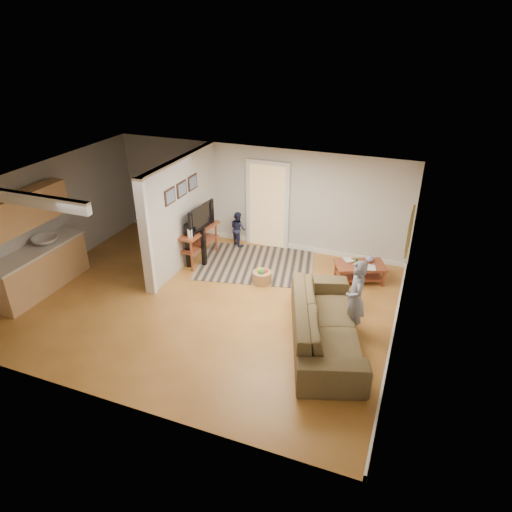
# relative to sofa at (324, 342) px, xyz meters

# --- Properties ---
(ground) EXTENTS (7.50, 7.50, 0.00)m
(ground) POSITION_rel_sofa_xyz_m (-2.60, 0.46, 0.00)
(ground) COLOR brown
(ground) RESTS_ON ground
(room_shell) EXTENTS (7.54, 6.02, 2.52)m
(room_shell) POSITION_rel_sofa_xyz_m (-3.67, 0.88, 1.46)
(room_shell) COLOR #B8B6B0
(room_shell) RESTS_ON ground
(area_rug) EXTENTS (3.03, 2.47, 0.01)m
(area_rug) POSITION_rel_sofa_xyz_m (-2.19, 2.33, 0.01)
(area_rug) COLOR black
(area_rug) RESTS_ON ground
(sofa) EXTENTS (1.95, 3.05, 0.83)m
(sofa) POSITION_rel_sofa_xyz_m (0.00, 0.00, 0.00)
(sofa) COLOR #413B20
(sofa) RESTS_ON ground
(coffee_table) EXTENTS (1.22, 0.99, 0.63)m
(coffee_table) POSITION_rel_sofa_xyz_m (0.21, 2.43, 0.32)
(coffee_table) COLOR brown
(coffee_table) RESTS_ON ground
(tv_console) EXTENTS (0.58, 1.32, 1.11)m
(tv_console) POSITION_rel_sofa_xyz_m (-3.54, 2.05, 0.73)
(tv_console) COLOR brown
(tv_console) RESTS_ON ground
(speaker_left) EXTENTS (0.12, 0.12, 1.07)m
(speaker_left) POSITION_rel_sofa_xyz_m (-3.60, 1.66, 0.54)
(speaker_left) COLOR black
(speaker_left) RESTS_ON ground
(speaker_right) EXTENTS (0.10, 0.10, 0.91)m
(speaker_right) POSITION_rel_sofa_xyz_m (-3.31, 1.86, 0.46)
(speaker_right) COLOR black
(speaker_right) RESTS_ON ground
(toy_basket) EXTENTS (0.41, 0.41, 0.37)m
(toy_basket) POSITION_rel_sofa_xyz_m (-1.76, 1.57, 0.15)
(toy_basket) COLOR #A47447
(toy_basket) RESTS_ON ground
(child) EXTENTS (0.52, 0.62, 1.46)m
(child) POSITION_rel_sofa_xyz_m (0.40, 0.50, 0.00)
(child) COLOR gray
(child) RESTS_ON ground
(toddler) EXTENTS (0.55, 0.52, 0.89)m
(toddler) POSITION_rel_sofa_xyz_m (-3.00, 3.16, 0.00)
(toddler) COLOR #212444
(toddler) RESTS_ON ground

